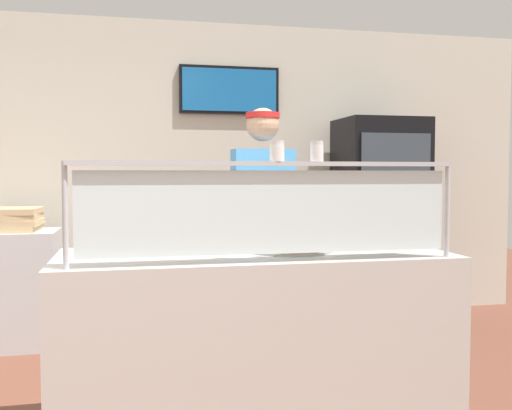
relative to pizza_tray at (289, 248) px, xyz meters
name	(u,v)px	position (x,y,z in m)	size (l,w,h in m)	color
ground_plane	(234,393)	(-0.19, 0.58, -0.97)	(12.00, 12.00, 0.00)	brown
shop_rear_unit	(199,172)	(-0.19, 2.40, 0.39)	(6.34, 0.13, 2.70)	beige
serving_counter	(254,346)	(-0.19, -0.03, -0.49)	(1.94, 0.79, 0.95)	#BCB7B2
sneeze_guard	(270,199)	(-0.19, -0.36, 0.27)	(1.76, 0.06, 0.45)	#B2B5BC
pizza_tray	(289,248)	(0.00, 0.00, 0.00)	(0.46, 0.46, 0.04)	#9EA0A8
pizza_server	(297,244)	(0.04, -0.02, 0.02)	(0.07, 0.28, 0.01)	#ADAFB7
parmesan_shaker	(277,152)	(-0.16, -0.36, 0.47)	(0.07, 0.07, 0.09)	white
pepper_flake_shaker	(317,153)	(0.03, -0.36, 0.48)	(0.06, 0.06, 0.09)	white
worker_figure	(264,227)	(0.03, 0.71, 0.04)	(0.41, 0.50, 1.76)	#23232D
drink_fridge	(380,221)	(1.38, 1.96, -0.05)	(0.72, 0.64, 1.83)	black
prep_shelf	(12,288)	(-1.71, 1.92, -0.52)	(0.70, 0.55, 0.90)	#B7BABF
pizza_box_stack	(10,220)	(-1.71, 1.92, 0.02)	(0.46, 0.45, 0.18)	tan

